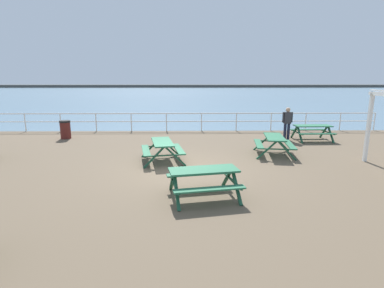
% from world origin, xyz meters
% --- Properties ---
extents(ground_plane, '(30.00, 24.00, 0.20)m').
position_xyz_m(ground_plane, '(0.00, 0.00, -0.10)').
color(ground_plane, brown).
extents(sea_band, '(142.00, 90.00, 0.01)m').
position_xyz_m(sea_band, '(0.00, 52.75, 0.00)').
color(sea_band, slate).
rests_on(sea_band, ground).
extents(distant_shoreline, '(142.00, 6.00, 1.80)m').
position_xyz_m(distant_shoreline, '(0.00, 95.75, 0.00)').
color(distant_shoreline, '#4C4C47').
rests_on(distant_shoreline, ground).
extents(seaward_railing, '(23.07, 0.07, 1.08)m').
position_xyz_m(seaward_railing, '(-0.00, 7.75, 0.76)').
color(seaward_railing, white).
rests_on(seaward_railing, ground).
extents(picnic_table_near_left, '(1.76, 1.99, 0.80)m').
position_xyz_m(picnic_table_near_left, '(3.75, 1.92, 0.58)').
color(picnic_table_near_left, '#286B47').
rests_on(picnic_table_near_left, ground).
extents(picnic_table_near_right, '(1.83, 1.58, 0.80)m').
position_xyz_m(picnic_table_near_right, '(6.53, 4.83, 0.58)').
color(picnic_table_near_right, '#286B47').
rests_on(picnic_table_near_right, ground).
extents(picnic_table_mid_centre, '(2.05, 1.82, 0.80)m').
position_xyz_m(picnic_table_mid_centre, '(0.61, -2.55, 0.58)').
color(picnic_table_mid_centre, '#286B47').
rests_on(picnic_table_mid_centre, ground).
extents(picnic_table_far_right, '(1.82, 2.04, 0.80)m').
position_xyz_m(picnic_table_far_right, '(-0.76, 1.02, 0.58)').
color(picnic_table_far_right, '#286B47').
rests_on(picnic_table_far_right, ground).
extents(visitor, '(0.53, 0.23, 1.66)m').
position_xyz_m(visitor, '(5.26, 4.95, 0.95)').
color(visitor, '#1E2338').
rests_on(visitor, ground).
extents(litter_bin, '(0.55, 0.55, 0.95)m').
position_xyz_m(litter_bin, '(-6.18, 5.53, 0.48)').
color(litter_bin, '#591E19').
rests_on(litter_bin, ground).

